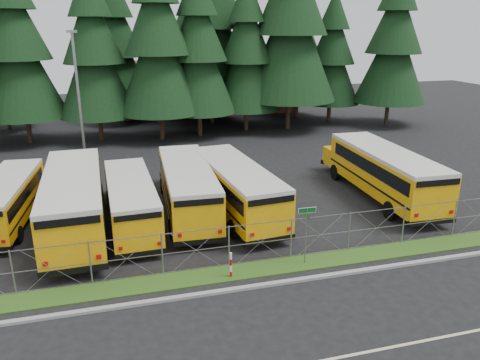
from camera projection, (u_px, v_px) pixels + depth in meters
name	position (u px, v px, depth m)	size (l,w,h in m)	color
ground	(244.00, 253.00, 22.59)	(120.00, 120.00, 0.00)	black
curb	(264.00, 285.00, 19.74)	(50.00, 0.25, 0.12)	gray
grass_verge	(254.00, 270.00, 21.03)	(50.00, 1.40, 0.06)	#244914
chainlink_fence	(250.00, 244.00, 21.36)	(44.00, 0.10, 2.00)	gray
brick_building	(204.00, 86.00, 59.74)	(22.00, 10.00, 6.00)	brown
bus_1	(9.00, 200.00, 25.78)	(2.32, 9.84, 2.58)	#FDB107
bus_2	(75.00, 202.00, 24.63)	(2.93, 12.41, 3.25)	#FDB107
bus_3	(131.00, 202.00, 25.46)	(2.41, 10.22, 2.68)	#FDB107
bus_4	(187.00, 189.00, 27.04)	(2.67, 11.33, 2.97)	#FDB107
bus_5	(234.00, 188.00, 27.04)	(2.69, 11.40, 2.99)	#FDB107
bus_east	(381.00, 173.00, 29.51)	(2.86, 12.11, 3.18)	#FDB107
street_sign	(307.00, 224.00, 20.94)	(0.84, 0.55, 2.81)	gray
striped_bollard	(231.00, 265.00, 20.26)	(0.11, 0.11, 1.20)	#B20C0C
light_standard	(79.00, 97.00, 33.83)	(0.70, 0.35, 10.14)	gray
conifer_2	(17.00, 50.00, 41.03)	(7.55, 7.55, 16.69)	black
conifer_3	(94.00, 55.00, 42.22)	(7.15, 7.15, 15.82)	black
conifer_4	(158.00, 45.00, 42.43)	(7.88, 7.88, 17.42)	black
conifer_5	(198.00, 52.00, 44.09)	(7.23, 7.23, 15.98)	black
conifer_6	(246.00, 55.00, 46.40)	(6.88, 6.88, 15.22)	black
conifer_7	(291.00, 24.00, 46.26)	(9.49, 9.49, 21.00)	black
conifer_8	(332.00, 57.00, 51.04)	(6.41, 6.41, 14.18)	black
conifer_9	(394.00, 45.00, 49.09)	(7.60, 7.60, 16.82)	black
conifer_11	(117.00, 49.00, 50.25)	(7.18, 7.18, 15.89)	black
conifer_12	(210.00, 18.00, 49.10)	(10.04, 10.04, 22.20)	black
conifer_13	(298.00, 51.00, 53.62)	(6.92, 6.92, 15.30)	black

